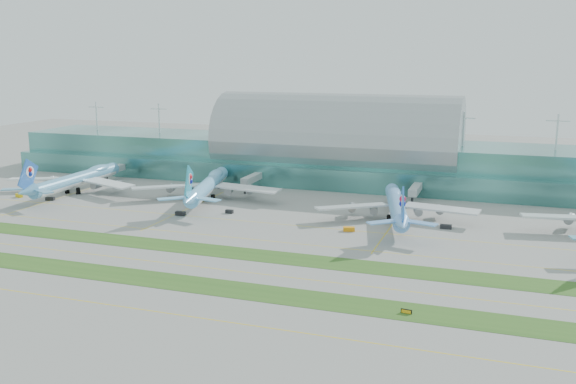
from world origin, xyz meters
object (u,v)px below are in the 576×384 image
at_px(airliner_a, 78,178).
at_px(airliner_b, 208,185).
at_px(terminal, 337,152).
at_px(taxiway_sign_east, 406,311).
at_px(airliner_c, 396,205).

distance_m(airliner_a, airliner_b, 63.18).
bearing_deg(terminal, taxiway_sign_east, -69.40).
relative_size(airliner_c, taxiway_sign_east, 25.31).
bearing_deg(airliner_c, airliner_b, 160.40).
distance_m(airliner_a, airliner_c, 146.25).
height_order(airliner_b, taxiway_sign_east, airliner_b).
relative_size(airliner_b, airliner_c, 1.06).
bearing_deg(airliner_b, airliner_c, -20.15).
bearing_deg(taxiway_sign_east, airliner_b, 141.71).
xyz_separation_m(terminal, taxiway_sign_east, (59.46, -158.18, -13.66)).
xyz_separation_m(airliner_c, taxiway_sign_east, (18.04, -89.85, -5.37)).
bearing_deg(airliner_a, airliner_b, 3.65).
xyz_separation_m(airliner_a, airliner_c, (146.20, -3.49, -0.32)).
bearing_deg(terminal, airliner_a, -148.25).
height_order(airliner_a, airliner_c, airliner_a).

